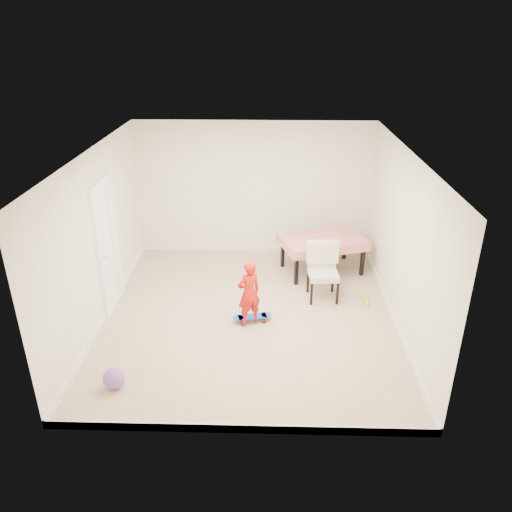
{
  "coord_description": "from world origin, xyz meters",
  "views": [
    {
      "loc": [
        0.3,
        -6.74,
        4.21
      ],
      "look_at": [
        0.1,
        0.2,
        0.95
      ],
      "focal_mm": 35.0,
      "sensor_mm": 36.0,
      "label": 1
    }
  ],
  "objects_px": {
    "child": "(249,295)",
    "balloon": "(114,378)",
    "dining_chair": "(323,272)",
    "dining_table": "(322,254)",
    "skateboard": "(252,319)"
  },
  "relations": [
    {
      "from": "dining_chair",
      "to": "balloon",
      "type": "distance_m",
      "value": 3.7
    },
    {
      "from": "dining_table",
      "to": "child",
      "type": "relative_size",
      "value": 1.41
    },
    {
      "from": "dining_chair",
      "to": "skateboard",
      "type": "distance_m",
      "value": 1.44
    },
    {
      "from": "dining_table",
      "to": "balloon",
      "type": "xyz_separation_m",
      "value": [
        -2.92,
        -3.38,
        -0.2
      ]
    },
    {
      "from": "dining_table",
      "to": "skateboard",
      "type": "bearing_deg",
      "value": -142.27
    },
    {
      "from": "dining_chair",
      "to": "balloon",
      "type": "height_order",
      "value": "dining_chair"
    },
    {
      "from": "dining_chair",
      "to": "skateboard",
      "type": "relative_size",
      "value": 1.59
    },
    {
      "from": "child",
      "to": "balloon",
      "type": "height_order",
      "value": "child"
    },
    {
      "from": "balloon",
      "to": "dining_table",
      "type": "bearing_deg",
      "value": 49.19
    },
    {
      "from": "skateboard",
      "to": "balloon",
      "type": "distance_m",
      "value": 2.33
    },
    {
      "from": "skateboard",
      "to": "child",
      "type": "height_order",
      "value": "child"
    },
    {
      "from": "dining_chair",
      "to": "dining_table",
      "type": "bearing_deg",
      "value": 81.53
    },
    {
      "from": "dining_chair",
      "to": "child",
      "type": "xyz_separation_m",
      "value": [
        -1.19,
        -0.84,
        0.04
      ]
    },
    {
      "from": "skateboard",
      "to": "child",
      "type": "xyz_separation_m",
      "value": [
        -0.05,
        -0.09,
        0.47
      ]
    },
    {
      "from": "dining_chair",
      "to": "child",
      "type": "relative_size",
      "value": 0.93
    }
  ]
}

